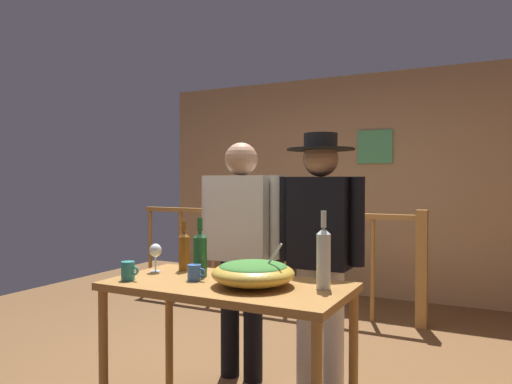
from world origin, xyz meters
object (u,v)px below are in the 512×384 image
(flat_screen_tv, at_px, (280,235))
(wine_bottle_green, at_px, (200,252))
(salad_bowl, at_px, (253,272))
(wine_glass, at_px, (156,252))
(person_standing_left, at_px, (241,238))
(mug_blue, at_px, (195,273))
(serving_table, at_px, (227,301))
(framed_picture, at_px, (375,147))
(mug_teal, at_px, (128,271))
(person_standing_right, at_px, (320,240))
(wine_bottle_clear, at_px, (323,257))
(wine_bottle_amber, at_px, (184,250))
(tv_console, at_px, (281,276))
(stair_railing, at_px, (307,248))

(flat_screen_tv, xyz_separation_m, wine_bottle_green, (0.82, -2.95, 0.25))
(salad_bowl, bearing_deg, wine_glass, 173.96)
(wine_bottle_green, relative_size, person_standing_left, 0.21)
(wine_bottle_green, relative_size, mug_blue, 3.03)
(serving_table, relative_size, salad_bowl, 3.00)
(framed_picture, xyz_separation_m, flat_screen_tv, (-1.06, -0.32, -1.05))
(flat_screen_tv, distance_m, mug_teal, 3.27)
(wine_glass, bearing_deg, person_standing_right, 36.57)
(flat_screen_tv, bearing_deg, wine_bottle_green, -74.44)
(wine_bottle_clear, distance_m, person_standing_right, 0.61)
(wine_bottle_clear, bearing_deg, serving_table, -169.11)
(salad_bowl, distance_m, wine_bottle_amber, 0.60)
(framed_picture, distance_m, mug_blue, 3.51)
(mug_teal, bearing_deg, wine_bottle_green, 43.41)
(wine_glass, xyz_separation_m, mug_teal, (0.02, -0.25, -0.07))
(tv_console, distance_m, flat_screen_tv, 0.50)
(stair_railing, xyz_separation_m, wine_glass, (-0.07, -2.34, 0.27))
(framed_picture, height_order, wine_bottle_clear, framed_picture)
(mug_teal, bearing_deg, flat_screen_tv, 99.43)
(wine_glass, distance_m, mug_teal, 0.26)
(stair_railing, distance_m, person_standing_left, 1.77)
(framed_picture, xyz_separation_m, serving_table, (-0.01, -3.36, -1.03))
(wine_bottle_amber, distance_m, wine_bottle_green, 0.21)
(framed_picture, bearing_deg, mug_teal, -98.35)
(mug_teal, bearing_deg, stair_railing, 88.89)
(wine_bottle_amber, distance_m, person_standing_right, 0.85)
(tv_console, height_order, person_standing_left, person_standing_left)
(wine_bottle_green, xyz_separation_m, mug_blue, (0.04, -0.11, -0.09))
(serving_table, bearing_deg, wine_bottle_green, 160.10)
(mug_teal, height_order, person_standing_left, person_standing_left)
(flat_screen_tv, distance_m, wine_bottle_clear, 3.34)
(wine_bottle_clear, bearing_deg, framed_picture, 98.65)
(serving_table, bearing_deg, framed_picture, 89.91)
(wine_bottle_amber, bearing_deg, wine_bottle_clear, -5.38)
(person_standing_left, bearing_deg, flat_screen_tv, -72.13)
(framed_picture, relative_size, wine_bottle_clear, 1.02)
(framed_picture, relative_size, salad_bowl, 0.93)
(flat_screen_tv, distance_m, wine_bottle_amber, 2.94)
(flat_screen_tv, xyz_separation_m, wine_bottle_amber, (0.64, -2.85, 0.23))
(tv_console, height_order, wine_glass, wine_glass)
(wine_bottle_green, height_order, mug_blue, wine_bottle_green)
(salad_bowl, xyz_separation_m, wine_bottle_clear, (0.34, 0.10, 0.09))
(wine_bottle_amber, bearing_deg, wine_bottle_green, -28.77)
(framed_picture, xyz_separation_m, wine_bottle_green, (-0.23, -3.28, -0.80))
(person_standing_left, bearing_deg, wine_bottle_amber, 75.42)
(stair_railing, xyz_separation_m, serving_table, (0.46, -2.41, 0.05))
(framed_picture, xyz_separation_m, mug_blue, (-0.19, -3.39, -0.89))
(wine_bottle_clear, xyz_separation_m, person_standing_left, (-0.79, 0.57, -0.01))
(wine_glass, bearing_deg, wine_bottle_clear, 1.71)
(flat_screen_tv, bearing_deg, wine_bottle_amber, -77.35)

